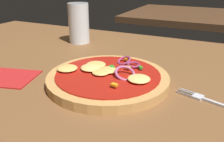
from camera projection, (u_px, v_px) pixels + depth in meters
The scene contains 6 objects.
dining_table at pixel (94, 84), 0.55m from camera, with size 1.39×0.86×0.03m.
pizza at pixel (108, 78), 0.51m from camera, with size 0.26×0.26×0.04m.
fork at pixel (213, 102), 0.43m from camera, with size 0.15×0.06×0.01m.
beer_glass at pixel (79, 25), 0.79m from camera, with size 0.07×0.07×0.13m.
napkin at pixel (9, 78), 0.54m from camera, with size 0.14×0.12×0.00m.
background_table at pixel (197, 16), 1.40m from camera, with size 0.79×0.60×0.03m.
Camera 1 is at (0.25, -0.43, 0.25)m, focal length 38.23 mm.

